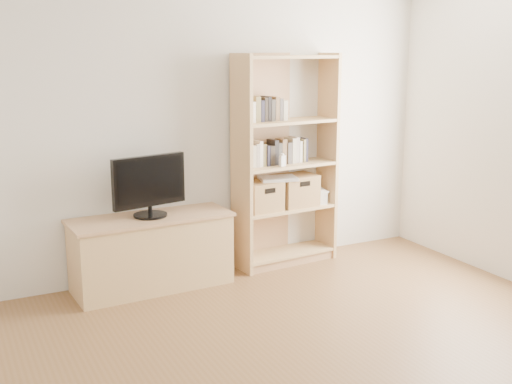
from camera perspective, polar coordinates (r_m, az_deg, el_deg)
back_wall at (r=5.77m, az=-4.46°, el=5.57°), size 4.50×0.02×2.60m
tv_stand at (r=5.55m, az=-9.25°, el=-5.41°), size 1.34×0.56×0.60m
bookshelf at (r=5.97m, az=2.65°, el=2.77°), size 1.01×0.43×1.97m
television at (r=5.40m, az=-9.47°, el=0.53°), size 0.66×0.18×0.52m
books_row_mid at (r=5.97m, az=2.55°, el=3.64°), size 0.83×0.19×0.22m
books_row_upper at (r=5.80m, az=0.78°, el=7.24°), size 0.37×0.17×0.19m
baby_monitor at (r=5.81m, az=2.37°, el=2.77°), size 0.06×0.04×0.10m
basket_left at (r=5.88m, az=0.54°, el=-0.36°), size 0.35×0.30×0.27m
basket_right at (r=6.09m, az=3.59°, el=0.18°), size 0.38×0.32×0.30m
laptop at (r=5.94m, az=1.97°, el=1.22°), size 0.39×0.31×0.03m
magazine_stack at (r=6.23m, az=5.22°, el=-0.39°), size 0.23×0.29×0.12m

